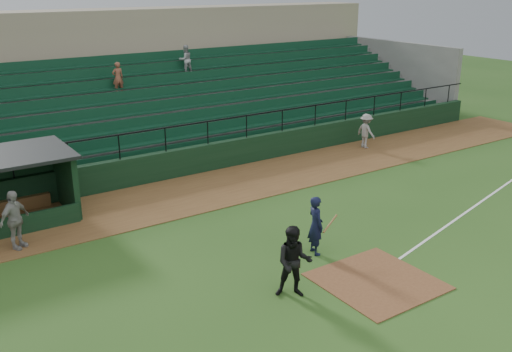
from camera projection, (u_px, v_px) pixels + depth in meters
ground at (352, 267)px, 16.67m from camera, size 90.00×90.00×0.00m
warning_track at (214, 189)px, 22.93m from camera, size 40.00×4.00×0.03m
home_plate_dirt at (377, 281)px, 15.88m from camera, size 3.00×3.00×0.03m
foul_line at (485, 199)px, 21.85m from camera, size 17.49×4.44×0.01m
stadium_structure at (129, 98)px, 28.82m from camera, size 38.00×13.08×6.40m
batter_at_plate at (316, 225)px, 17.26m from camera, size 1.09×0.76×1.85m
umpire at (294, 262)px, 14.87m from camera, size 1.22×1.17×1.98m
runner at (366, 131)px, 28.21m from camera, size 0.64×1.11×1.71m
dugout_player_a at (15, 220)px, 17.52m from camera, size 1.18×0.99×1.88m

